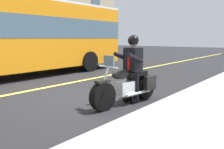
# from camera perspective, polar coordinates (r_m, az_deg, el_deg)

# --- Properties ---
(ground_plane) EXTENTS (80.00, 80.00, 0.00)m
(ground_plane) POSITION_cam_1_polar(r_m,az_deg,el_deg) (6.53, -6.89, -5.80)
(ground_plane) COLOR black
(lane_center_stripe) EXTENTS (60.00, 0.16, 0.01)m
(lane_center_stripe) POSITION_cam_1_polar(r_m,az_deg,el_deg) (8.05, -16.90, -3.28)
(lane_center_stripe) COLOR #E5DB4C
(lane_center_stripe) RESTS_ON ground_plane
(motorcycle_main) EXTENTS (2.22, 0.76, 1.26)m
(motorcycle_main) POSITION_cam_1_polar(r_m,az_deg,el_deg) (5.89, 3.84, -2.87)
(motorcycle_main) COLOR black
(motorcycle_main) RESTS_ON ground_plane
(rider_main) EXTENTS (0.67, 0.60, 1.74)m
(rider_main) POSITION_cam_1_polar(r_m,az_deg,el_deg) (5.94, 5.10, 2.92)
(rider_main) COLOR black
(rider_main) RESTS_ON ground_plane
(bus_near) EXTENTS (11.05, 2.70, 3.30)m
(bus_near) POSITION_cam_1_polar(r_m,az_deg,el_deg) (10.66, -22.96, 9.42)
(bus_near) COLOR orange
(bus_near) RESTS_ON ground_plane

